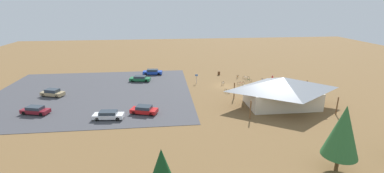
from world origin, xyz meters
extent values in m
plane|color=brown|center=(0.00, 0.00, 0.00)|extent=(160.00, 160.00, 0.00)
cube|color=#424247|center=(27.77, 1.83, 0.03)|extent=(39.35, 34.11, 0.05)
cube|color=beige|center=(-7.30, 12.73, 1.54)|extent=(11.89, 7.05, 3.08)
pyramid|color=gray|center=(-7.30, 12.73, 4.18)|extent=(15.08, 10.24, 2.21)
cylinder|color=brown|center=(-14.60, 7.85, 1.54)|extent=(0.20, 0.20, 3.08)
cylinder|color=brown|center=(0.00, 7.85, 1.54)|extent=(0.20, 0.20, 3.08)
cylinder|color=brown|center=(-14.60, 17.61, 1.54)|extent=(0.20, 0.20, 3.08)
cylinder|color=brown|center=(0.00, 17.61, 1.54)|extent=(0.20, 0.20, 3.08)
cylinder|color=brown|center=(-0.72, -9.52, 0.45)|extent=(0.60, 0.60, 0.90)
cylinder|color=#99999E|center=(5.90, -2.80, 1.10)|extent=(0.08, 0.08, 2.20)
cube|color=#1959B2|center=(5.90, -2.80, 1.90)|extent=(0.56, 0.04, 0.40)
cylinder|color=brown|center=(-5.10, 32.03, 0.95)|extent=(0.40, 0.40, 1.89)
cone|color=#2D6633|center=(-5.10, 32.03, 4.79)|extent=(3.76, 3.76, 5.80)
cone|color=#14421E|center=(13.96, 35.41, 4.00)|extent=(2.59, 2.59, 3.86)
torus|color=black|center=(-8.73, -0.75, 0.37)|extent=(0.58, 0.54, 0.75)
torus|color=black|center=(-9.50, -0.04, 0.37)|extent=(0.58, 0.54, 0.75)
cylinder|color=#722D9E|center=(-9.11, -0.39, 0.50)|extent=(0.73, 0.68, 0.04)
cylinder|color=#722D9E|center=(-8.98, -0.52, 0.59)|extent=(0.04, 0.04, 0.44)
cube|color=black|center=(-8.98, -0.52, 0.81)|extent=(0.20, 0.19, 0.05)
cylinder|color=#722D9E|center=(-9.42, -0.11, 0.64)|extent=(0.04, 0.04, 0.53)
cylinder|color=black|center=(-9.42, -0.11, 0.90)|extent=(0.35, 0.37, 0.03)
torus|color=black|center=(-6.88, -4.61, 0.34)|extent=(0.64, 0.31, 0.68)
torus|color=black|center=(-5.92, -5.03, 0.34)|extent=(0.64, 0.31, 0.68)
cylinder|color=silver|center=(-6.40, -4.82, 0.45)|extent=(0.90, 0.42, 0.04)
cylinder|color=silver|center=(-6.58, -4.75, 0.56)|extent=(0.04, 0.04, 0.43)
cube|color=black|center=(-6.58, -4.75, 0.77)|extent=(0.22, 0.15, 0.05)
cylinder|color=silver|center=(-6.02, -4.99, 0.58)|extent=(0.04, 0.04, 0.47)
cylinder|color=black|center=(-6.02, -4.99, 0.81)|extent=(0.22, 0.45, 0.03)
torus|color=black|center=(0.85, 4.23, 0.34)|extent=(0.40, 0.60, 0.69)
torus|color=black|center=(0.33, 5.06, 0.34)|extent=(0.40, 0.60, 0.69)
cylinder|color=#197A7F|center=(0.59, 4.65, 0.46)|extent=(0.51, 0.79, 0.04)
cylinder|color=#197A7F|center=(0.69, 4.50, 0.53)|extent=(0.04, 0.04, 0.36)
cube|color=black|center=(0.69, 4.50, 0.71)|extent=(0.17, 0.21, 0.05)
cylinder|color=#197A7F|center=(0.38, 4.98, 0.59)|extent=(0.04, 0.04, 0.50)
cylinder|color=black|center=(0.38, 4.98, 0.84)|extent=(0.42, 0.28, 0.03)
torus|color=black|center=(-3.29, -0.33, 0.36)|extent=(0.73, 0.06, 0.73)
torus|color=black|center=(-4.34, -0.37, 0.36)|extent=(0.73, 0.06, 0.73)
cylinder|color=red|center=(-3.81, -0.35, 0.48)|extent=(0.97, 0.07, 0.04)
cylinder|color=red|center=(-3.62, -0.34, 0.58)|extent=(0.04, 0.04, 0.43)
cube|color=black|center=(-3.62, -0.34, 0.79)|extent=(0.20, 0.09, 0.05)
cylinder|color=red|center=(-4.23, -0.36, 0.61)|extent=(0.04, 0.04, 0.50)
cylinder|color=black|center=(-4.23, -0.36, 0.87)|extent=(0.05, 0.48, 0.03)
torus|color=black|center=(-6.75, -2.47, 0.33)|extent=(0.51, 0.48, 0.66)
torus|color=black|center=(-5.98, -3.20, 0.33)|extent=(0.51, 0.48, 0.66)
cylinder|color=#1E7F38|center=(-6.37, -2.84, 0.44)|extent=(0.73, 0.70, 0.04)
cylinder|color=#1E7F38|center=(-6.51, -2.71, 0.52)|extent=(0.04, 0.04, 0.38)
cube|color=black|center=(-6.51, -2.71, 0.71)|extent=(0.20, 0.20, 0.05)
cylinder|color=#1E7F38|center=(-6.06, -3.13, 0.55)|extent=(0.04, 0.04, 0.43)
cylinder|color=black|center=(-6.06, -3.13, 0.76)|extent=(0.35, 0.37, 0.03)
torus|color=black|center=(-0.12, -1.26, 0.35)|extent=(0.45, 0.58, 0.70)
torus|color=black|center=(0.52, -0.41, 0.35)|extent=(0.45, 0.58, 0.70)
cylinder|color=#B7B7BC|center=(0.20, -0.84, 0.46)|extent=(0.62, 0.80, 0.04)
cylinder|color=#B7B7BC|center=(0.08, -0.99, 0.55)|extent=(0.04, 0.04, 0.41)
cube|color=black|center=(0.08, -0.99, 0.75)|extent=(0.18, 0.21, 0.05)
cylinder|color=#B7B7BC|center=(0.46, -0.50, 0.56)|extent=(0.04, 0.04, 0.42)
cylinder|color=black|center=(0.46, -0.50, 0.77)|extent=(0.40, 0.32, 0.03)
torus|color=black|center=(-9.48, -2.66, 0.36)|extent=(0.06, 0.72, 0.72)
torus|color=black|center=(-9.51, -1.57, 0.36)|extent=(0.06, 0.72, 0.72)
cylinder|color=#2347B7|center=(-9.49, -2.12, 0.48)|extent=(0.07, 1.00, 0.04)
cylinder|color=#2347B7|center=(-9.49, -2.31, 0.58)|extent=(0.04, 0.04, 0.44)
cube|color=black|center=(-9.49, -2.31, 0.80)|extent=(0.09, 0.20, 0.05)
cylinder|color=#2347B7|center=(-9.51, -1.68, 0.59)|extent=(0.04, 0.04, 0.47)
cylinder|color=black|center=(-9.51, -1.68, 0.83)|extent=(0.48, 0.05, 0.03)
torus|color=black|center=(-4.81, -6.23, 0.35)|extent=(0.40, 0.63, 0.71)
torus|color=black|center=(-4.30, -5.38, 0.35)|extent=(0.40, 0.63, 0.71)
cylinder|color=orange|center=(-4.55, -5.80, 0.47)|extent=(0.49, 0.79, 0.04)
cylinder|color=orange|center=(-4.64, -5.96, 0.56)|extent=(0.04, 0.04, 0.42)
cube|color=black|center=(-4.64, -5.96, 0.77)|extent=(0.17, 0.21, 0.05)
cylinder|color=orange|center=(-4.35, -5.47, 0.57)|extent=(0.04, 0.04, 0.42)
cylinder|color=black|center=(-4.35, -5.47, 0.78)|extent=(0.43, 0.27, 0.03)
torus|color=black|center=(-4.17, 2.09, 0.36)|extent=(0.63, 0.41, 0.72)
torus|color=black|center=(-3.23, 2.67, 0.36)|extent=(0.63, 0.41, 0.72)
cylinder|color=yellow|center=(-3.70, 2.38, 0.48)|extent=(0.88, 0.56, 0.04)
cylinder|color=yellow|center=(-3.87, 2.28, 0.58)|extent=(0.04, 0.04, 0.43)
cube|color=black|center=(-3.87, 2.28, 0.79)|extent=(0.21, 0.17, 0.05)
cylinder|color=yellow|center=(-3.33, 2.61, 0.60)|extent=(0.04, 0.04, 0.48)
cylinder|color=black|center=(-3.33, 2.61, 0.84)|extent=(0.28, 0.43, 0.03)
cube|color=#1E6B3D|center=(18.75, -5.81, 0.57)|extent=(4.94, 2.65, 0.61)
cube|color=#2D3842|center=(18.75, -5.81, 1.11)|extent=(2.87, 2.07, 0.47)
cylinder|color=black|center=(20.46, -5.28, 0.37)|extent=(0.67, 0.33, 0.64)
cylinder|color=black|center=(20.18, -6.89, 0.37)|extent=(0.67, 0.33, 0.64)
cylinder|color=black|center=(17.33, -4.72, 0.37)|extent=(0.67, 0.33, 0.64)
cylinder|color=black|center=(17.04, -6.33, 0.37)|extent=(0.67, 0.33, 0.64)
cube|color=tan|center=(35.08, 2.81, 0.60)|extent=(4.75, 3.14, 0.65)
cube|color=#2D3842|center=(35.08, 2.81, 1.21)|extent=(2.85, 2.30, 0.58)
cylinder|color=black|center=(36.75, 3.06, 0.37)|extent=(0.68, 0.42, 0.64)
cylinder|color=black|center=(36.24, 1.57, 0.37)|extent=(0.68, 0.42, 0.64)
cylinder|color=black|center=(33.92, 4.04, 0.37)|extent=(0.68, 0.42, 0.64)
cylinder|color=black|center=(33.40, 2.55, 0.37)|extent=(0.68, 0.42, 0.64)
cube|color=#1E42B2|center=(15.99, -11.60, 0.60)|extent=(4.96, 2.30, 0.66)
cube|color=#2D3842|center=(15.99, -11.60, 1.17)|extent=(2.84, 1.85, 0.49)
cylinder|color=black|center=(17.70, -11.03, 0.37)|extent=(0.66, 0.29, 0.64)
cylinder|color=black|center=(17.52, -12.55, 0.37)|extent=(0.66, 0.29, 0.64)
cylinder|color=black|center=(14.47, -10.65, 0.37)|extent=(0.66, 0.29, 0.64)
cylinder|color=black|center=(14.29, -12.18, 0.37)|extent=(0.66, 0.29, 0.64)
cube|color=red|center=(16.80, 13.63, 0.58)|extent=(4.74, 3.14, 0.62)
cube|color=#2D3842|center=(16.80, 13.63, 1.15)|extent=(2.84, 2.33, 0.52)
cylinder|color=black|center=(18.47, 13.97, 0.37)|extent=(0.68, 0.41, 0.64)
cylinder|color=black|center=(17.95, 12.38, 0.37)|extent=(0.68, 0.41, 0.64)
cylinder|color=black|center=(15.64, 14.88, 0.37)|extent=(0.68, 0.41, 0.64)
cylinder|color=black|center=(15.12, 13.29, 0.37)|extent=(0.68, 0.41, 0.64)
cube|color=white|center=(22.28, 15.17, 0.58)|extent=(4.87, 2.20, 0.62)
cube|color=#2D3842|center=(22.28, 15.17, 1.13)|extent=(2.78, 1.79, 0.48)
cylinder|color=black|center=(23.95, 15.79, 0.37)|extent=(0.66, 0.28, 0.64)
cylinder|color=black|center=(23.81, 14.25, 0.37)|extent=(0.66, 0.28, 0.64)
cylinder|color=black|center=(20.75, 16.09, 0.37)|extent=(0.66, 0.28, 0.64)
cylinder|color=black|center=(20.61, 14.55, 0.37)|extent=(0.66, 0.28, 0.64)
cube|color=maroon|center=(34.62, 11.71, 0.57)|extent=(4.84, 2.85, 0.61)
cube|color=#2D3842|center=(34.62, 11.71, 1.13)|extent=(2.86, 2.13, 0.50)
cylinder|color=black|center=(36.31, 12.02, 0.37)|extent=(0.68, 0.38, 0.64)
cylinder|color=black|center=(35.92, 10.58, 0.37)|extent=(0.68, 0.38, 0.64)
cylinder|color=black|center=(33.33, 12.83, 0.37)|extent=(0.68, 0.38, 0.64)
cylinder|color=black|center=(32.94, 11.40, 0.37)|extent=(0.68, 0.38, 0.64)
cube|color=#2D3347|center=(-11.33, -1.14, 0.47)|extent=(0.24, 0.32, 0.95)
cylinder|color=red|center=(-11.33, -1.14, 1.28)|extent=(0.36, 0.36, 0.66)
sphere|color=tan|center=(-11.33, -1.14, 1.73)|extent=(0.24, 0.24, 0.24)
cube|color=#2D3347|center=(-11.78, 2.46, 0.41)|extent=(0.39, 0.40, 0.82)
cylinder|color=red|center=(-11.78, 2.46, 1.13)|extent=(0.36, 0.36, 0.63)
sphere|color=tan|center=(-11.78, 2.46, 1.56)|extent=(0.24, 0.24, 0.24)
camera|label=1|loc=(13.66, 55.85, 17.84)|focal=25.37mm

